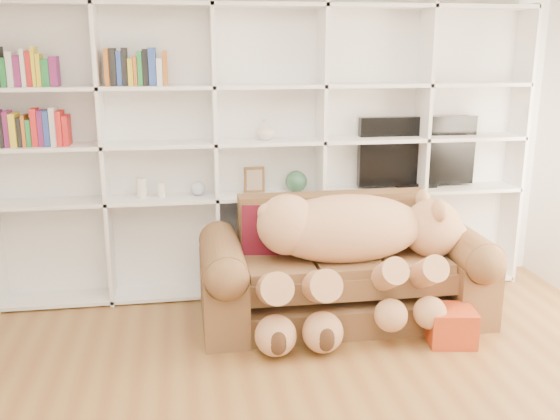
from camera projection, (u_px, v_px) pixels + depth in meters
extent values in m
cube|color=white|center=(265.00, 132.00, 5.29)|extent=(5.00, 0.02, 2.70)
cube|color=white|center=(266.00, 151.00, 5.30)|extent=(4.40, 0.03, 2.40)
cube|color=white|center=(104.00, 158.00, 4.94)|extent=(0.03, 0.35, 2.40)
cube|color=white|center=(215.00, 155.00, 5.08)|extent=(0.03, 0.35, 2.40)
cube|color=white|center=(321.00, 152.00, 5.21)|extent=(0.03, 0.35, 2.40)
cube|color=white|center=(421.00, 150.00, 5.35)|extent=(0.03, 0.35, 2.40)
cube|color=white|center=(516.00, 147.00, 5.48)|extent=(0.03, 0.35, 2.40)
cube|color=white|center=(269.00, 286.00, 5.44)|extent=(4.40, 0.35, 0.03)
cube|color=white|center=(269.00, 195.00, 5.23)|extent=(4.40, 0.35, 0.03)
cube|color=white|center=(269.00, 142.00, 5.12)|extent=(4.40, 0.35, 0.03)
cube|color=white|center=(268.00, 86.00, 5.00)|extent=(4.40, 0.35, 0.03)
cube|color=white|center=(268.00, 5.00, 4.84)|extent=(4.40, 0.35, 0.03)
cube|color=brown|center=(343.00, 304.00, 4.86)|extent=(2.08, 0.84, 0.22)
cube|color=brown|center=(345.00, 266.00, 4.76)|extent=(1.55, 0.69, 0.30)
cube|color=brown|center=(333.00, 226.00, 5.08)|extent=(1.55, 0.20, 0.54)
cube|color=brown|center=(223.00, 292.00, 4.68)|extent=(0.32, 0.94, 0.54)
cube|color=brown|center=(457.00, 278.00, 4.96)|extent=(0.32, 0.94, 0.54)
cylinder|color=brown|center=(222.00, 258.00, 4.61)|extent=(0.32, 0.89, 0.32)
cylinder|color=brown|center=(460.00, 245.00, 4.89)|extent=(0.32, 0.89, 0.32)
ellipsoid|color=tan|center=(347.00, 228.00, 4.65)|extent=(1.19, 0.57, 0.51)
sphere|color=tan|center=(287.00, 225.00, 4.57)|extent=(0.45, 0.45, 0.45)
sphere|color=tan|center=(432.00, 228.00, 4.76)|extent=(0.45, 0.45, 0.45)
sphere|color=#D3AD8B|center=(453.00, 235.00, 4.81)|extent=(0.23, 0.23, 0.23)
sphere|color=#422817|center=(463.00, 236.00, 4.82)|extent=(0.07, 0.07, 0.07)
ellipsoid|color=tan|center=(439.00, 210.00, 4.56)|extent=(0.11, 0.18, 0.18)
ellipsoid|color=tan|center=(423.00, 200.00, 4.87)|extent=(0.11, 0.18, 0.18)
sphere|color=tan|center=(268.00, 213.00, 4.53)|extent=(0.15, 0.15, 0.15)
cylinder|color=tan|center=(385.00, 277.00, 4.45)|extent=(0.19, 0.54, 0.40)
cylinder|color=tan|center=(423.00, 275.00, 4.49)|extent=(0.19, 0.54, 0.40)
cylinder|color=tan|center=(272.00, 289.00, 4.34)|extent=(0.23, 0.63, 0.46)
cylinder|color=tan|center=(318.00, 286.00, 4.39)|extent=(0.23, 0.63, 0.46)
sphere|color=tan|center=(391.00, 316.00, 4.34)|extent=(0.24, 0.24, 0.24)
sphere|color=tan|center=(430.00, 313.00, 4.39)|extent=(0.24, 0.24, 0.24)
sphere|color=tan|center=(275.00, 335.00, 4.24)|extent=(0.29, 0.29, 0.29)
sphere|color=tan|center=(322.00, 332.00, 4.29)|extent=(0.29, 0.29, 0.29)
cube|color=#4E0D1E|center=(269.00, 232.00, 4.82)|extent=(0.44, 0.29, 0.43)
cube|color=#B63B18|center=(451.00, 325.00, 4.45)|extent=(0.37, 0.35, 0.26)
cube|color=black|center=(417.00, 151.00, 5.40)|extent=(1.04, 0.08, 0.59)
cube|color=black|center=(415.00, 184.00, 5.47)|extent=(0.35, 0.18, 0.04)
cube|color=brown|center=(254.00, 180.00, 5.18)|extent=(0.17, 0.03, 0.22)
sphere|color=#2E5A3E|center=(296.00, 182.00, 5.24)|extent=(0.18, 0.18, 0.18)
cylinder|color=white|center=(142.00, 188.00, 5.05)|extent=(0.10, 0.10, 0.16)
cylinder|color=white|center=(161.00, 190.00, 5.08)|extent=(0.08, 0.08, 0.12)
sphere|color=silver|center=(198.00, 188.00, 5.13)|extent=(0.11, 0.11, 0.11)
imported|color=beige|center=(265.00, 130.00, 5.09)|extent=(0.17, 0.17, 0.17)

